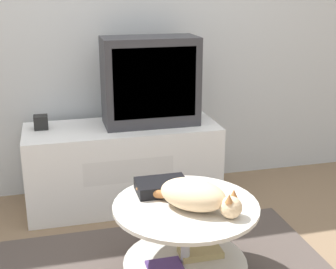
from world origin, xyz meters
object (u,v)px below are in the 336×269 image
(tv, at_px, (150,81))
(dvd_box, at_px, (161,186))
(speaker, at_px, (41,122))
(cat, at_px, (195,196))

(tv, xyz_separation_m, dvd_box, (-0.12, -0.80, -0.36))
(tv, bearing_deg, dvd_box, -98.87)
(speaker, height_order, cat, speaker)
(tv, distance_m, cat, 1.06)
(tv, bearing_deg, cat, -91.01)
(dvd_box, distance_m, cat, 0.24)
(speaker, distance_m, dvd_box, 1.03)
(dvd_box, relative_size, cat, 0.60)
(speaker, height_order, dvd_box, speaker)
(speaker, relative_size, cat, 0.20)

